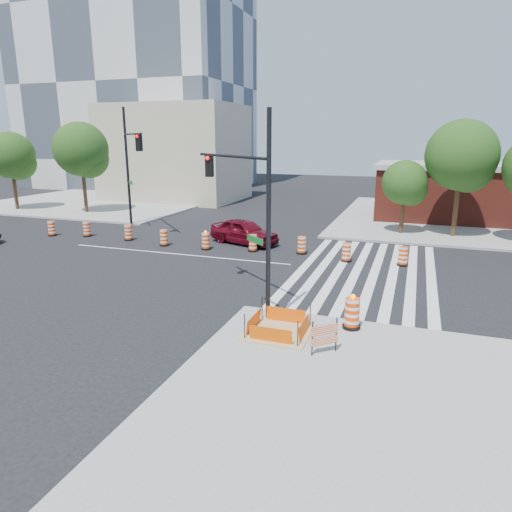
# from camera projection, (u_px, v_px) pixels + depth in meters

# --- Properties ---
(ground) EXTENTS (120.00, 120.00, 0.00)m
(ground) POSITION_uv_depth(u_px,v_px,m) (176.00, 254.00, 26.80)
(ground) COLOR black
(ground) RESTS_ON ground
(sidewalk_ne) EXTENTS (22.00, 22.00, 0.15)m
(sidewalk_ne) POSITION_uv_depth(u_px,v_px,m) (478.00, 220.00, 37.43)
(sidewalk_ne) COLOR gray
(sidewalk_ne) RESTS_ON ground
(sidewalk_nw) EXTENTS (22.00, 22.00, 0.15)m
(sidewalk_nw) POSITION_uv_depth(u_px,v_px,m) (110.00, 200.00, 49.00)
(sidewalk_nw) COLOR gray
(sidewalk_nw) RESTS_ON ground
(crosswalk_east) EXTENTS (6.75, 13.50, 0.01)m
(crosswalk_east) POSITION_uv_depth(u_px,v_px,m) (365.00, 271.00, 23.28)
(crosswalk_east) COLOR silver
(crosswalk_east) RESTS_ON ground
(lane_centerline) EXTENTS (14.00, 0.12, 0.01)m
(lane_centerline) POSITION_uv_depth(u_px,v_px,m) (176.00, 254.00, 26.80)
(lane_centerline) COLOR silver
(lane_centerline) RESTS_ON ground
(excavation_pit) EXTENTS (2.20, 2.20, 0.90)m
(excavation_pit) POSITION_uv_depth(u_px,v_px,m) (278.00, 330.00, 15.64)
(excavation_pit) COLOR tan
(excavation_pit) RESTS_ON ground
(tower_nw) EXTENTS (28.00, 18.00, 45.00)m
(tower_nw) POSITION_uv_depth(u_px,v_px,m) (134.00, 13.00, 59.87)
(tower_nw) COLOR silver
(tower_nw) RESTS_ON ground
(brick_storefront) EXTENTS (16.50, 8.50, 4.60)m
(brick_storefront) POSITION_uv_depth(u_px,v_px,m) (481.00, 193.00, 36.87)
(brick_storefront) COLOR maroon
(brick_storefront) RESTS_ON ground
(beige_midrise) EXTENTS (14.00, 10.00, 10.00)m
(beige_midrise) POSITION_uv_depth(u_px,v_px,m) (176.00, 153.00, 49.48)
(beige_midrise) COLOR #B4A98A
(beige_midrise) RESTS_ON ground
(red_coupe) EXTENTS (5.05, 3.33, 1.60)m
(red_coupe) POSITION_uv_depth(u_px,v_px,m) (244.00, 231.00, 29.21)
(red_coupe) COLOR #580714
(red_coupe) RESTS_ON ground
(signal_pole_se) EXTENTS (4.42, 3.71, 7.46)m
(signal_pole_se) POSITION_uv_depth(u_px,v_px,m) (246.00, 194.00, 17.07)
(signal_pole_se) COLOR black
(signal_pole_se) RESTS_ON ground
(signal_pole_nw) EXTENTS (4.61, 4.86, 8.66)m
(signal_pole_nw) POSITION_uv_depth(u_px,v_px,m) (131.00, 157.00, 32.68)
(signal_pole_nw) COLOR black
(signal_pole_nw) RESTS_ON ground
(pit_drum) EXTENTS (0.64, 0.64, 1.26)m
(pit_drum) POSITION_uv_depth(u_px,v_px,m) (352.00, 314.00, 15.88)
(pit_drum) COLOR black
(pit_drum) RESTS_ON ground
(barricade) EXTENTS (0.74, 0.66, 1.11)m
(barricade) POSITION_uv_depth(u_px,v_px,m) (324.00, 335.00, 14.01)
(barricade) COLOR #FF4205
(barricade) RESTS_ON ground
(tree_north_a) EXTENTS (4.22, 4.22, 7.17)m
(tree_north_a) POSITION_uv_depth(u_px,v_px,m) (12.00, 158.00, 41.57)
(tree_north_a) COLOR #382314
(tree_north_a) RESTS_ON ground
(tree_north_b) EXTENTS (4.70, 4.70, 7.99)m
(tree_north_b) POSITION_uv_depth(u_px,v_px,m) (82.00, 152.00, 39.76)
(tree_north_b) COLOR #382314
(tree_north_b) RESTS_ON ground
(tree_north_c) EXTENTS (3.08, 3.04, 5.17)m
(tree_north_c) POSITION_uv_depth(u_px,v_px,m) (405.00, 185.00, 31.23)
(tree_north_c) COLOR #382314
(tree_north_c) RESTS_ON ground
(tree_north_d) EXTENTS (4.60, 4.60, 7.83)m
(tree_north_d) POSITION_uv_depth(u_px,v_px,m) (462.00, 159.00, 29.80)
(tree_north_d) COLOR #382314
(tree_north_d) RESTS_ON ground
(median_drum_0) EXTENTS (0.60, 0.60, 1.02)m
(median_drum_0) POSITION_uv_depth(u_px,v_px,m) (52.00, 229.00, 31.65)
(median_drum_0) COLOR black
(median_drum_0) RESTS_ON ground
(median_drum_1) EXTENTS (0.60, 0.60, 1.02)m
(median_drum_1) POSITION_uv_depth(u_px,v_px,m) (87.00, 230.00, 31.45)
(median_drum_1) COLOR black
(median_drum_1) RESTS_ON ground
(median_drum_2) EXTENTS (0.60, 0.60, 1.02)m
(median_drum_2) POSITION_uv_depth(u_px,v_px,m) (128.00, 233.00, 30.25)
(median_drum_2) COLOR black
(median_drum_2) RESTS_ON ground
(median_drum_3) EXTENTS (0.60, 0.60, 1.02)m
(median_drum_3) POSITION_uv_depth(u_px,v_px,m) (164.00, 238.00, 28.73)
(median_drum_3) COLOR black
(median_drum_3) RESTS_ON ground
(median_drum_4) EXTENTS (0.60, 0.60, 1.18)m
(median_drum_4) POSITION_uv_depth(u_px,v_px,m) (206.00, 242.00, 27.77)
(median_drum_4) COLOR black
(median_drum_4) RESTS_ON ground
(median_drum_5) EXTENTS (0.60, 0.60, 1.02)m
(median_drum_5) POSITION_uv_depth(u_px,v_px,m) (253.00, 243.00, 27.32)
(median_drum_5) COLOR black
(median_drum_5) RESTS_ON ground
(median_drum_6) EXTENTS (0.60, 0.60, 1.02)m
(median_drum_6) POSITION_uv_depth(u_px,v_px,m) (302.00, 246.00, 26.74)
(median_drum_6) COLOR black
(median_drum_6) RESTS_ON ground
(median_drum_7) EXTENTS (0.60, 0.60, 1.02)m
(median_drum_7) POSITION_uv_depth(u_px,v_px,m) (346.00, 253.00, 25.08)
(median_drum_7) COLOR black
(median_drum_7) RESTS_ON ground
(median_drum_8) EXTENTS (0.60, 0.60, 1.02)m
(median_drum_8) POSITION_uv_depth(u_px,v_px,m) (403.00, 257.00, 24.26)
(median_drum_8) COLOR black
(median_drum_8) RESTS_ON ground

